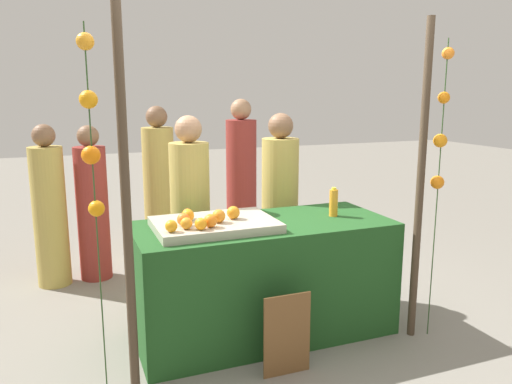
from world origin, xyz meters
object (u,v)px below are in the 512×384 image
orange_0 (201,224)px  vendor_right (280,211)px  chalkboard_sign (286,335)px  stall_counter (263,278)px  vendor_left (191,221)px  juice_bottle (334,203)px  orange_1 (186,223)px

orange_0 → vendor_right: (0.97, 0.92, -0.20)m
orange_0 → chalkboard_sign: bearing=-38.8°
stall_counter → vendor_right: 0.87m
chalkboard_sign → vendor_left: (-0.30, 1.24, 0.48)m
orange_0 → juice_bottle: bearing=11.4°
vendor_left → vendor_right: bearing=2.6°
orange_0 → chalkboard_sign: 0.90m
stall_counter → orange_1: orange_1 is taller
orange_1 → juice_bottle: juice_bottle is taller
orange_0 → vendor_left: (0.15, 0.88, -0.21)m
orange_0 → juice_bottle: (1.11, 0.22, 0.01)m
vendor_left → chalkboard_sign: bearing=-76.2°
orange_0 → chalkboard_sign: orange_0 is taller
orange_1 → chalkboard_sign: (0.53, -0.41, -0.69)m
orange_0 → orange_1: same height
stall_counter → orange_0: bearing=-156.4°
orange_0 → vendor_left: bearing=80.5°
orange_0 → chalkboard_sign: (0.45, -0.36, -0.69)m
stall_counter → vendor_left: 0.82m
orange_1 → chalkboard_sign: orange_1 is taller
vendor_left → orange_1: bearing=-105.5°
vendor_left → vendor_right: size_ratio=1.00×
orange_0 → stall_counter: bearing=23.6°
stall_counter → orange_0: size_ratio=23.70×
juice_bottle → vendor_left: vendor_left is taller
stall_counter → orange_1: (-0.62, -0.18, 0.53)m
vendor_right → chalkboard_sign: bearing=-112.0°
stall_counter → vendor_right: size_ratio=1.16×
orange_1 → chalkboard_sign: bearing=-37.5°
stall_counter → chalkboard_sign: size_ratio=3.37×
stall_counter → vendor_left: (-0.38, 0.65, 0.32)m
stall_counter → vendor_left: bearing=120.8°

